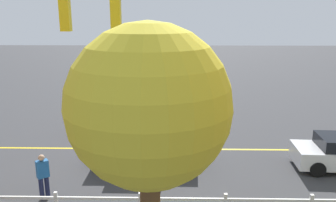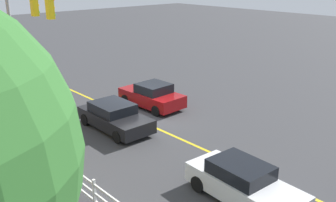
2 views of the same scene
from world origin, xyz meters
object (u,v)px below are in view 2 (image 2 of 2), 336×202
at_px(car_0, 243,184).
at_px(car_1, 152,96).
at_px(car_3, 115,117).
at_px(pedestrian, 32,109).

bearing_deg(car_0, car_1, 161.03).
bearing_deg(car_3, pedestrian, -137.26).
height_order(car_0, car_1, car_1).
bearing_deg(car_0, pedestrian, -164.35).
xyz_separation_m(car_0, pedestrian, (11.99, 2.63, 0.22)).
xyz_separation_m(car_1, car_3, (-1.34, 3.68, -0.02)).
xyz_separation_m(car_1, pedestrian, (1.99, 6.72, 0.22)).
xyz_separation_m(car_3, pedestrian, (3.33, 3.03, 0.24)).
xyz_separation_m(car_0, car_1, (10.00, -4.09, -0.00)).
relative_size(car_0, car_1, 1.07).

